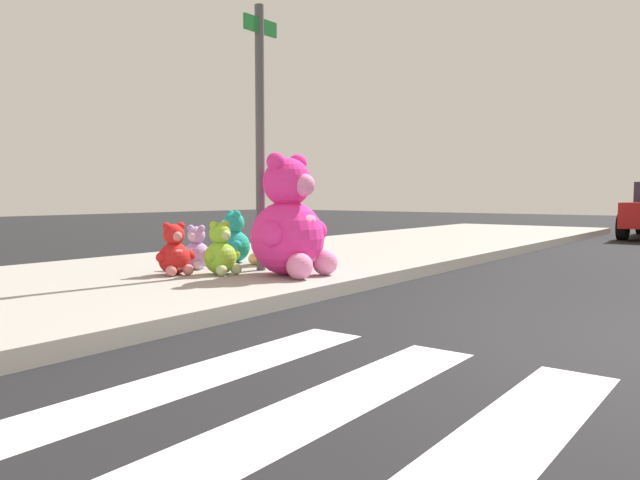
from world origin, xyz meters
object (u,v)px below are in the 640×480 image
Objects in this scene: plush_lime at (221,253)px; plush_teal at (233,242)px; sign_pole at (260,131)px; plush_red at (175,254)px; plush_lavender at (196,251)px; plush_yellow at (269,243)px; plush_pink_large at (290,227)px.

plush_teal is at bearing 38.97° from plush_lime.
sign_pole is 1.79m from plush_red.
plush_teal is (0.78, 0.13, 0.07)m from plush_lavender.
sign_pole reaches higher than plush_lavender.
plush_red is 0.98× the size of plush_lime.
plush_lime is 0.87× the size of plush_teal.
plush_lime is (-0.20, -0.66, 0.03)m from plush_lavender.
plush_yellow is 0.98× the size of plush_teal.
sign_pole is 4.47× the size of plush_teal.
plush_teal is (-0.15, 0.53, 0.01)m from plush_yellow.
plush_lime is 1.26m from plush_teal.
plush_teal is at bearing 16.17° from plush_red.
plush_lime is at bearing -49.35° from plush_red.
plush_pink_large is at bearing -110.36° from plush_teal.
plush_teal is (1.32, 0.38, 0.04)m from plush_red.
plush_red is 0.53m from plush_lime.
sign_pole is 4.55× the size of plush_yellow.
plush_teal is (0.41, 0.90, -1.41)m from sign_pole.
plush_teal reaches higher than plush_lime.
sign_pole is at bearing -10.50° from plush_lime.
plush_lavender is 0.69m from plush_lime.
plush_lime is at bearing -106.71° from plush_lavender.
sign_pole is 1.72m from plush_teal.
plush_lavender is 0.60m from plush_red.
sign_pole reaches higher than plush_lime.
plush_lime is 1.15m from plush_yellow.
plush_red is at bearing -163.83° from plush_teal.
plush_pink_large reaches higher than plush_teal.
plush_teal reaches higher than plush_red.
plush_teal is at bearing 9.56° from plush_lavender.
plush_lavender is at bearing 24.85° from plush_red.
plush_teal is (0.98, 0.79, 0.04)m from plush_lime.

